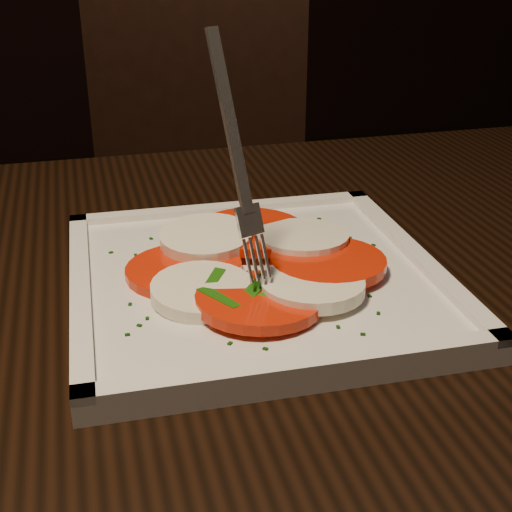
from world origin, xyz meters
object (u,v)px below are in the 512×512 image
object	(u,v)px
chair	(194,199)
fork	(230,154)
plate	(256,281)
table	(275,396)

from	to	relation	value
chair	fork	size ratio (longest dim) A/B	5.45
plate	fork	xyz separation A→B (m)	(-0.02, -0.01, 0.11)
plate	fork	distance (m)	0.11
fork	chair	bearing A→B (deg)	62.04
plate	fork	world-z (taller)	fork
chair	fork	world-z (taller)	fork
table	plate	xyz separation A→B (m)	(-0.01, 0.01, 0.11)
table	chair	xyz separation A→B (m)	(0.09, 0.79, -0.12)
chair	fork	distance (m)	0.86
table	fork	distance (m)	0.22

